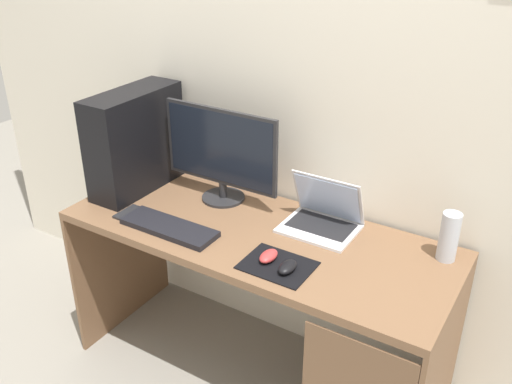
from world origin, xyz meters
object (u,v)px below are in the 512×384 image
at_px(mouse_left, 269,256).
at_px(cell_phone, 129,213).
at_px(pc_tower, 135,141).
at_px(monitor, 221,153).
at_px(keyboard, 169,227).
at_px(speaker, 449,237).
at_px(mouse_right, 288,267).
at_px(laptop, 322,217).

height_order(mouse_left, cell_phone, mouse_left).
distance_m(pc_tower, monitor, 0.42).
xyz_separation_m(pc_tower, keyboard, (0.38, -0.24, -0.22)).
distance_m(monitor, speaker, 1.00).
xyz_separation_m(pc_tower, mouse_left, (0.84, -0.22, -0.21)).
relative_size(keyboard, mouse_left, 4.38).
height_order(mouse_left, mouse_right, same).
distance_m(laptop, mouse_left, 0.34).
height_order(monitor, speaker, monitor).
bearing_deg(monitor, laptop, 1.84).
bearing_deg(keyboard, mouse_right, -0.51).
bearing_deg(mouse_left, cell_phone, -179.41).
height_order(speaker, mouse_right, speaker).
xyz_separation_m(pc_tower, cell_phone, (0.14, -0.23, -0.23)).
xyz_separation_m(keyboard, mouse_left, (0.46, 0.02, 0.01)).
bearing_deg(mouse_right, keyboard, 179.49).
bearing_deg(mouse_right, speaker, 40.05).
bearing_deg(pc_tower, monitor, 13.43).
bearing_deg(speaker, mouse_right, -139.95).
bearing_deg(mouse_right, laptop, 95.62).
relative_size(laptop, mouse_left, 3.14).
relative_size(monitor, speaker, 2.89).
distance_m(monitor, mouse_left, 0.57).
height_order(laptop, mouse_left, laptop).
relative_size(pc_tower, cell_phone, 3.74).
height_order(pc_tower, speaker, pc_tower).
distance_m(mouse_left, mouse_right, 0.10).
bearing_deg(pc_tower, mouse_left, -14.67).
bearing_deg(pc_tower, cell_phone, -58.12).
height_order(keyboard, cell_phone, keyboard).
bearing_deg(laptop, pc_tower, -172.83).
bearing_deg(mouse_left, mouse_right, -14.74).
xyz_separation_m(monitor, mouse_right, (0.53, -0.34, -0.21)).
bearing_deg(keyboard, cell_phone, 176.88).
height_order(monitor, cell_phone, monitor).
bearing_deg(cell_phone, keyboard, -3.12).
distance_m(laptop, cell_phone, 0.83).
distance_m(monitor, cell_phone, 0.47).
bearing_deg(speaker, monitor, -177.19).
bearing_deg(laptop, keyboard, -145.95).
bearing_deg(speaker, keyboard, -159.33).
relative_size(keyboard, mouse_right, 4.38).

